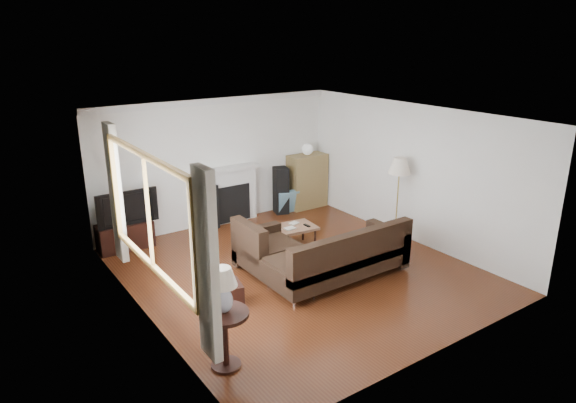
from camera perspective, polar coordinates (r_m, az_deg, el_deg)
room at (r=7.91m, az=1.24°, el=0.47°), size 5.10×5.60×2.54m
window at (r=6.56m, az=-15.27°, el=-1.20°), size 0.12×2.74×1.54m
curtain_near at (r=5.32m, az=-8.95°, el=-7.14°), size 0.10×0.35×2.10m
curtain_far at (r=8.01m, az=-18.59°, el=0.85°), size 0.10×0.35×2.10m
fireplace at (r=10.33m, az=-6.72°, el=0.72°), size 1.40×0.26×1.15m
tv_stand at (r=9.56m, az=-17.64°, el=-3.65°), size 0.95×0.43×0.48m
television at (r=9.40m, az=-17.63°, el=-0.50°), size 1.06×0.14×0.61m
speaker_left at (r=10.10m, az=-8.72°, el=-0.59°), size 0.32×0.35×0.88m
speaker_right at (r=10.85m, az=-0.79°, el=1.26°), size 0.36×0.40×0.99m
bookshelf at (r=11.20m, az=2.13°, el=2.29°), size 0.85×0.41×1.17m
globe_lamp at (r=11.03m, az=2.17°, el=5.83°), size 0.24×0.24×0.24m
sectional_sofa at (r=8.01m, az=5.56°, el=-5.85°), size 2.51×1.84×0.81m
coffee_table at (r=9.13m, az=-0.06°, el=-4.06°), size 1.07×0.66×0.40m
footstool at (r=7.37m, az=-6.79°, el=-10.23°), size 0.47×0.47×0.34m
floor_lamp at (r=9.48m, az=12.05°, el=0.16°), size 0.41×0.41×1.57m
side_table at (r=6.07m, az=-7.00°, el=-14.98°), size 0.57×0.57×0.71m
table_lamp at (r=5.75m, az=-7.24°, el=-9.79°), size 0.33×0.33×0.54m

